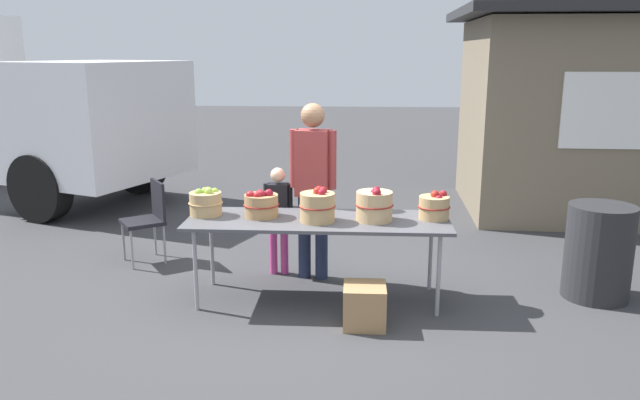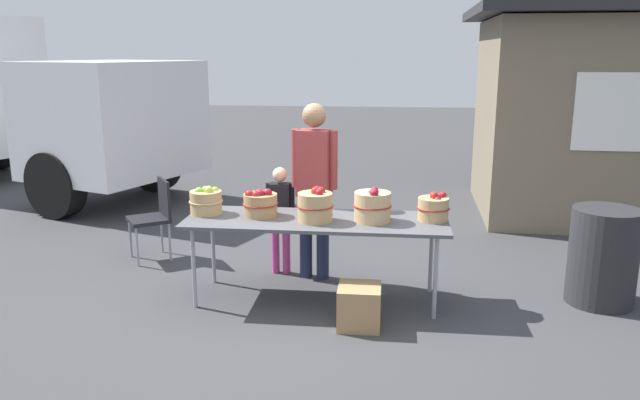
% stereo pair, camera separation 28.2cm
% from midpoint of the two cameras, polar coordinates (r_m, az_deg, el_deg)
% --- Properties ---
extents(ground_plane, '(40.00, 40.00, 0.00)m').
position_cam_midpoint_polar(ground_plane, '(5.68, -1.63, -9.08)').
color(ground_plane, '#38383A').
extents(market_table, '(2.30, 0.76, 0.75)m').
position_cam_midpoint_polar(market_table, '(5.45, -1.68, -2.18)').
color(market_table, '#4C4C51').
rests_on(market_table, ground).
extents(apple_basket_green_0, '(0.31, 0.31, 0.26)m').
position_cam_midpoint_polar(apple_basket_green_0, '(5.66, -11.86, -0.21)').
color(apple_basket_green_0, tan).
rests_on(apple_basket_green_0, market_table).
extents(apple_basket_red_0, '(0.32, 0.32, 0.25)m').
position_cam_midpoint_polar(apple_basket_red_0, '(5.52, -6.88, -0.39)').
color(apple_basket_red_0, '#A87F51').
rests_on(apple_basket_red_0, market_table).
extents(apple_basket_red_1, '(0.32, 0.32, 0.30)m').
position_cam_midpoint_polar(apple_basket_red_1, '(5.34, -1.71, -0.56)').
color(apple_basket_red_1, tan).
rests_on(apple_basket_red_1, market_table).
extents(apple_basket_red_2, '(0.33, 0.33, 0.31)m').
position_cam_midpoint_polar(apple_basket_red_2, '(5.37, 3.52, -0.51)').
color(apple_basket_red_2, tan).
rests_on(apple_basket_red_2, market_table).
extents(apple_basket_red_3, '(0.28, 0.28, 0.26)m').
position_cam_midpoint_polar(apple_basket_red_3, '(5.49, 9.03, -0.57)').
color(apple_basket_red_3, tan).
rests_on(apple_basket_red_3, market_table).
extents(vendor_adult, '(0.45, 0.27, 1.71)m').
position_cam_midpoint_polar(vendor_adult, '(5.92, -2.01, 2.07)').
color(vendor_adult, '#262D4C').
rests_on(vendor_adult, ground).
extents(child_customer, '(0.29, 0.14, 1.08)m').
position_cam_midpoint_polar(child_customer, '(6.14, -5.16, -1.13)').
color(child_customer, '#CC3F8C').
rests_on(child_customer, ground).
extents(food_kiosk, '(3.59, 3.00, 2.74)m').
position_cam_midpoint_polar(food_kiosk, '(9.23, 22.16, 7.57)').
color(food_kiosk, '#726651').
rests_on(food_kiosk, ground).
extents(folding_chair, '(0.56, 0.56, 0.86)m').
position_cam_midpoint_polar(folding_chair, '(6.80, -16.61, -1.31)').
color(folding_chair, black).
rests_on(folding_chair, ground).
extents(trash_barrel, '(0.58, 0.58, 0.86)m').
position_cam_midpoint_polar(trash_barrel, '(6.06, 23.00, -4.42)').
color(trash_barrel, '#262628').
rests_on(trash_barrel, ground).
extents(produce_crate, '(0.34, 0.34, 0.34)m').
position_cam_midpoint_polar(produce_crate, '(5.11, 2.52, -9.67)').
color(produce_crate, '#A87F51').
rests_on(produce_crate, ground).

